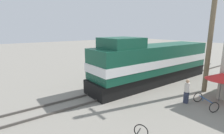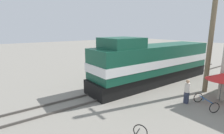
{
  "view_description": "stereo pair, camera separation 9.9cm",
  "coord_description": "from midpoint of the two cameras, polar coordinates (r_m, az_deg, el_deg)",
  "views": [
    {
      "loc": [
        11.02,
        -10.86,
        5.28
      ],
      "look_at": [
        1.2,
        -3.54,
        2.57
      ],
      "focal_mm": 28.0,
      "sensor_mm": 36.0,
      "label": 1
    },
    {
      "loc": [
        11.08,
        -10.78,
        5.28
      ],
      "look_at": [
        1.2,
        -3.54,
        2.57
      ],
      "focal_mm": 28.0,
      "sensor_mm": 36.0,
      "label": 2
    }
  ],
  "objects": [
    {
      "name": "ground_plane",
      "position": [
        16.34,
        7.34,
        -6.46
      ],
      "size": [
        120.0,
        120.0,
        0.0
      ],
      "primitive_type": "plane",
      "color": "gray"
    },
    {
      "name": "rail_far",
      "position": [
        15.84,
        9.16,
        -6.85
      ],
      "size": [
        0.08,
        32.59,
        0.15
      ],
      "primitive_type": "cube",
      "color": "#4C4742",
      "rests_on": "ground_plane"
    },
    {
      "name": "utility_pole",
      "position": [
        16.24,
        29.56,
        11.01
      ],
      "size": [
        1.8,
        0.38,
        10.48
      ],
      "color": "#726047",
      "rests_on": "ground_plane"
    },
    {
      "name": "vendor_umbrella",
      "position": [
        14.76,
        32.12,
        -2.59
      ],
      "size": [
        2.21,
        2.21,
        2.18
      ],
      "color": "#4C4C4C",
      "rests_on": "ground_plane"
    },
    {
      "name": "locomotive",
      "position": [
        17.37,
        12.71,
        1.32
      ],
      "size": [
        3.09,
        14.19,
        4.55
      ],
      "color": "black",
      "rests_on": "ground_plane"
    },
    {
      "name": "bicycle",
      "position": [
        13.73,
        28.03,
        -10.02
      ],
      "size": [
        1.85,
        1.43,
        0.71
      ],
      "rotation": [
        0.0,
        0.0,
        -2.06
      ],
      "color": "black",
      "rests_on": "ground_plane"
    },
    {
      "name": "rail_near",
      "position": [
        16.81,
        5.65,
        -5.6
      ],
      "size": [
        0.08,
        32.59,
        0.15
      ],
      "primitive_type": "cube",
      "color": "#4C4742",
      "rests_on": "ground_plane"
    },
    {
      "name": "person_bystander",
      "position": [
        13.6,
        23.03,
        -7.02
      ],
      "size": [
        0.34,
        0.34,
        1.78
      ],
      "color": "#2D3347",
      "rests_on": "ground_plane"
    }
  ]
}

